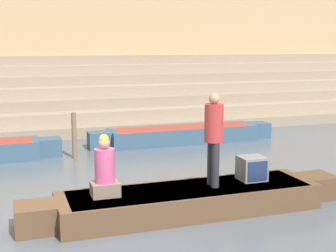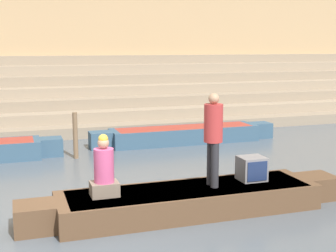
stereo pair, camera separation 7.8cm
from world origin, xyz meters
name	(u,v)px [view 2 (the right image)]	position (x,y,z in m)	size (l,w,h in m)	color
ground_plane	(79,224)	(0.00, 0.00, 0.00)	(120.00, 120.00, 0.00)	#4C5660
ghat_steps	(40,101)	(0.00, 10.33, 0.89)	(36.00, 5.13, 2.48)	gray
back_wall	(33,11)	(0.00, 12.76, 4.24)	(34.20, 1.28, 8.53)	tan
rowboat_main	(190,200)	(1.90, -0.06, 0.24)	(5.85, 1.30, 0.44)	brown
person_standing	(213,133)	(2.34, -0.06, 1.39)	(0.33, 0.33, 1.64)	#28282D
person_rowing	(104,171)	(0.43, 0.00, 0.85)	(0.46, 0.36, 1.03)	#756656
tv_set	(252,169)	(3.16, 0.04, 0.66)	(0.47, 0.43, 0.44)	slate
moored_boat_distant	(185,134)	(3.90, 5.56, 0.25)	(5.71, 1.02, 0.47)	#33516B
mooring_post	(75,136)	(0.54, 4.57, 0.60)	(0.12, 0.12, 1.20)	brown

